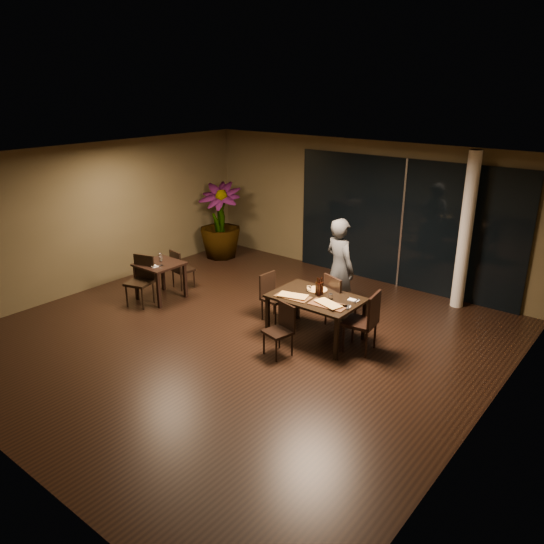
{
  "coord_description": "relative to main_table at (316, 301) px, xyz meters",
  "views": [
    {
      "loc": [
        5.53,
        -6.05,
        4.14
      ],
      "look_at": [
        0.18,
        0.64,
        1.05
      ],
      "focal_mm": 35.0,
      "sensor_mm": 36.0,
      "label": 1
    }
  ],
  "objects": [
    {
      "name": "ground",
      "position": [
        -1.0,
        -0.8,
        -0.68
      ],
      "size": [
        8.0,
        8.0,
        0.0
      ],
      "primitive_type": "plane",
      "color": "black",
      "rests_on": "ground"
    },
    {
      "name": "chair_side_near",
      "position": [
        -3.49,
        -0.89,
        -0.13
      ],
      "size": [
        0.56,
        0.56,
        0.97
      ],
      "rotation": [
        0.0,
        0.0,
        0.28
      ],
      "color": "black",
      "rests_on": "ground"
    },
    {
      "name": "chair_main_near",
      "position": [
        -0.1,
        -0.81,
        -0.2
      ],
      "size": [
        0.47,
        0.47,
        0.84
      ],
      "rotation": [
        0.0,
        0.0,
        -0.23
      ],
      "color": "black",
      "rests_on": "ground"
    },
    {
      "name": "chair_main_left",
      "position": [
        -1.07,
        0.14,
        -0.19
      ],
      "size": [
        0.42,
        0.42,
        0.86
      ],
      "rotation": [
        0.0,
        0.0,
        1.51
      ],
      "color": "black",
      "rests_on": "ground"
    },
    {
      "name": "tumbler_left",
      "position": [
        -0.23,
        0.13,
        0.12
      ],
      "size": [
        0.08,
        0.08,
        0.09
      ],
      "primitive_type": "cylinder",
      "color": "white",
      "rests_on": "main_table"
    },
    {
      "name": "wall_back",
      "position": [
        -1.0,
        3.25,
        0.82
      ],
      "size": [
        8.0,
        0.1,
        3.0
      ],
      "primitive_type": "cube",
      "color": "#473E26",
      "rests_on": "ground"
    },
    {
      "name": "wall_left",
      "position": [
        -5.05,
        -0.8,
        0.82
      ],
      "size": [
        0.1,
        8.0,
        3.0
      ],
      "primitive_type": "cube",
      "color": "#473E26",
      "rests_on": "ground"
    },
    {
      "name": "bottle_b",
      "position": [
        0.01,
        0.06,
        0.23
      ],
      "size": [
        0.07,
        0.07,
        0.3
      ],
      "primitive_type": null,
      "color": "black",
      "rests_on": "main_table"
    },
    {
      "name": "main_table",
      "position": [
        0.0,
        0.0,
        0.0
      ],
      "size": [
        1.5,
        1.0,
        0.75
      ],
      "color": "black",
      "rests_on": "ground"
    },
    {
      "name": "diner",
      "position": [
        -0.17,
        1.0,
        0.26
      ],
      "size": [
        0.74,
        0.6,
        1.87
      ],
      "primitive_type": "imported",
      "rotation": [
        0.0,
        0.0,
        2.82
      ],
      "color": "#2D2F32",
      "rests_on": "ground"
    },
    {
      "name": "bottle_a",
      "position": [
        -0.03,
        0.08,
        0.23
      ],
      "size": [
        0.07,
        0.07,
        0.31
      ],
      "primitive_type": null,
      "color": "black",
      "rests_on": "main_table"
    },
    {
      "name": "oblong_pizza_left",
      "position": [
        -0.29,
        -0.26,
        0.1
      ],
      "size": [
        0.51,
        0.34,
        0.02
      ],
      "primitive_type": null,
      "rotation": [
        0.0,
        0.0,
        0.28
      ],
      "color": "maroon",
      "rests_on": "pizza_board_left"
    },
    {
      "name": "napkin_near",
      "position": [
        0.6,
        -0.07,
        0.08
      ],
      "size": [
        0.2,
        0.16,
        0.01
      ],
      "primitive_type": "cube",
      "rotation": [
        0.0,
        0.0,
        0.36
      ],
      "color": "white",
      "rests_on": "main_table"
    },
    {
      "name": "pizza_board_left",
      "position": [
        -0.29,
        -0.26,
        0.08
      ],
      "size": [
        0.62,
        0.35,
        0.01
      ],
      "primitive_type": "cube",
      "rotation": [
        0.0,
        0.0,
        0.1
      ],
      "color": "#4D3119",
      "rests_on": "main_table"
    },
    {
      "name": "wine_glass_a",
      "position": [
        -3.48,
        -0.4,
        0.16
      ],
      "size": [
        0.07,
        0.07,
        0.16
      ],
      "primitive_type": null,
      "color": "white",
      "rests_on": "side_table"
    },
    {
      "name": "tumbler_right",
      "position": [
        0.24,
        0.07,
        0.12
      ],
      "size": [
        0.07,
        0.07,
        0.09
      ],
      "primitive_type": "cylinder",
      "color": "white",
      "rests_on": "main_table"
    },
    {
      "name": "potted_plant",
      "position": [
        -4.34,
        2.21,
        0.24
      ],
      "size": [
        1.35,
        1.35,
        1.83
      ],
      "primitive_type": "imported",
      "rotation": [
        0.0,
        0.0,
        0.47
      ],
      "color": "#234F1A",
      "rests_on": "ground"
    },
    {
      "name": "oblong_pizza_right",
      "position": [
        0.35,
        -0.18,
        0.1
      ],
      "size": [
        0.49,
        0.32,
        0.02
      ],
      "primitive_type": null,
      "rotation": [
        0.0,
        0.0,
        -0.28
      ],
      "color": "maroon",
      "rests_on": "pizza_board_right"
    },
    {
      "name": "pizza_board_right",
      "position": [
        0.35,
        -0.18,
        0.08
      ],
      "size": [
        0.63,
        0.35,
        0.01
      ],
      "primitive_type": "cube",
      "rotation": [
        0.0,
        0.0,
        0.08
      ],
      "color": "#4D2C18",
      "rests_on": "main_table"
    },
    {
      "name": "side_table",
      "position": [
        -3.4,
        -0.5,
        -0.05
      ],
      "size": [
        0.8,
        0.8,
        0.75
      ],
      "color": "black",
      "rests_on": "ground"
    },
    {
      "name": "bottle_c",
      "position": [
        0.01,
        0.14,
        0.23
      ],
      "size": [
        0.07,
        0.07,
        0.3
      ],
      "primitive_type": null,
      "color": "black",
      "rests_on": "main_table"
    },
    {
      "name": "napkin_far",
      "position": [
        0.57,
        0.24,
        0.08
      ],
      "size": [
        0.18,
        0.11,
        0.01
      ],
      "primitive_type": "cube",
      "rotation": [
        0.0,
        0.0,
        0.05
      ],
      "color": "white",
      "rests_on": "main_table"
    },
    {
      "name": "chair_side_far",
      "position": [
        -3.52,
        0.12,
        -0.21
      ],
      "size": [
        0.45,
        0.45,
        0.84
      ],
      "rotation": [
        0.0,
        0.0,
        2.97
      ],
      "color": "black",
      "rests_on": "ground"
    },
    {
      "name": "wine_glass_b",
      "position": [
        -3.26,
        -0.56,
        0.17
      ],
      "size": [
        0.08,
        0.08,
        0.19
      ],
      "primitive_type": null,
      "color": "white",
      "rests_on": "side_table"
    },
    {
      "name": "wall_right",
      "position": [
        3.05,
        -0.8,
        0.82
      ],
      "size": [
        0.1,
        8.0,
        3.0
      ],
      "primitive_type": "cube",
      "color": "#473E26",
      "rests_on": "ground"
    },
    {
      "name": "window_panel",
      "position": [
        0.0,
        3.16,
        0.67
      ],
      "size": [
        5.0,
        0.06,
        2.7
      ],
      "primitive_type": "cube",
      "color": "black",
      "rests_on": "ground"
    },
    {
      "name": "column",
      "position": [
        1.4,
        2.85,
        0.82
      ],
      "size": [
        0.24,
        0.24,
        3.0
      ],
      "primitive_type": "cylinder",
      "color": "silver",
      "rests_on": "ground"
    },
    {
      "name": "round_pizza",
      "position": [
        -0.15,
        0.25,
        0.08
      ],
      "size": [
        0.33,
        0.33,
        0.01
      ],
      "primitive_type": "cylinder",
      "color": "red",
      "rests_on": "main_table"
    },
    {
      "name": "chair_main_far",
      "position": [
        0.07,
        0.57,
        -0.13
      ],
      "size": [
        0.58,
        0.58,
        0.98
      ],
      "rotation": [
        0.0,
        0.0,
        2.8
      ],
      "color": "black",
      "rests_on": "ground"
    },
    {
      "name": "side_napkin",
      "position": [
        -3.33,
        -0.7,
        0.08
      ],
      "size": [
        0.2,
        0.14,
        0.01
      ],
      "primitive_type": "cube",
      "rotation": [
        0.0,
        0.0,
        -0.18
      ],
      "color": "white",
      "rests_on": "side_table"
    },
    {
      "name": "ceiling",
      "position": [
        -1.0,
        -0.8,
        2.34
      ],
      "size": [
        8.0,
        8.0,
        0.04
      ],
      "primitive_type": "cube",
      "color": "white",
      "rests_on": "wall_back"
    },
    {
      "name": "chair_main_right",
      "position": [
        0.91,
        0.08,
        -0.1
      ],
      "size": [
        0.54,
        0.54,
        1.03
      ],
      "rotation": [
        0.0,
        0.0,
        -1.43
      ],
      "color": "black",
      "rests_on": "ground"
    }
  ]
}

